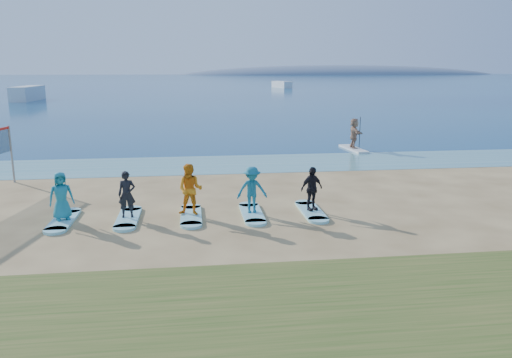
{
  "coord_description": "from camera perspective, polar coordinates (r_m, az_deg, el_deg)",
  "views": [
    {
      "loc": [
        -1.21,
        -15.01,
        4.98
      ],
      "look_at": [
        1.0,
        2.0,
        1.1
      ],
      "focal_mm": 35.0,
      "sensor_mm": 36.0,
      "label": 1
    }
  ],
  "objects": [
    {
      "name": "ground",
      "position": [
        15.86,
        -2.66,
        -5.57
      ],
      "size": [
        600.0,
        600.0,
        0.0
      ],
      "primitive_type": "plane",
      "color": "tan",
      "rests_on": "ground"
    },
    {
      "name": "boat_offshore_b",
      "position": [
        120.84,
        2.96,
        10.37
      ],
      "size": [
        4.04,
        6.94,
        1.56
      ],
      "primitive_type": "cube",
      "rotation": [
        0.0,
        0.0,
        0.3
      ],
      "color": "silver",
      "rests_on": "ground"
    },
    {
      "name": "ocean",
      "position": [
        175.09,
        -7.14,
        11.02
      ],
      "size": [
        600.0,
        600.0,
        0.0
      ],
      "primitive_type": "plane",
      "color": "navy",
      "rests_on": "ground"
    },
    {
      "name": "student_1",
      "position": [
        16.98,
        -14.55,
        -1.71
      ],
      "size": [
        0.58,
        0.4,
        1.55
      ],
      "primitive_type": "imported",
      "rotation": [
        0.0,
        0.0,
        0.05
      ],
      "color": "black",
      "rests_on": "surfboard_1"
    },
    {
      "name": "student_2",
      "position": [
        16.82,
        -7.52,
        -1.2
      ],
      "size": [
        0.98,
        0.84,
        1.74
      ],
      "primitive_type": "imported",
      "rotation": [
        0.0,
        0.0,
        -0.24
      ],
      "color": "orange",
      "rests_on": "surfboard_2"
    },
    {
      "name": "island_ridge",
      "position": [
        329.42,
        9.78,
        11.7
      ],
      "size": [
        220.0,
        56.0,
        18.0
      ],
      "primitive_type": "ellipsoid",
      "color": "slate",
      "rests_on": "ground"
    },
    {
      "name": "shallow_water",
      "position": [
        26.02,
        -4.6,
        1.69
      ],
      "size": [
        600.0,
        600.0,
        0.0
      ],
      "primitive_type": "plane",
      "color": "teal",
      "rests_on": "ground"
    },
    {
      "name": "surfboard_2",
      "position": [
        17.06,
        -7.43,
        -4.18
      ],
      "size": [
        0.7,
        2.2,
        0.09
      ],
      "primitive_type": "cube",
      "color": "#8FD8DD",
      "rests_on": "ground"
    },
    {
      "name": "student_4",
      "position": [
        17.33,
        6.38,
        -1.11
      ],
      "size": [
        0.97,
        0.71,
        1.53
      ],
      "primitive_type": "imported",
      "rotation": [
        0.0,
        0.0,
        0.43
      ],
      "color": "black",
      "rests_on": "surfboard_4"
    },
    {
      "name": "surfboard_4",
      "position": [
        17.54,
        6.31,
        -3.68
      ],
      "size": [
        0.7,
        2.2,
        0.09
      ],
      "primitive_type": "cube",
      "color": "#8FD8DD",
      "rests_on": "ground"
    },
    {
      "name": "surfboard_3",
      "position": [
        17.18,
        -0.46,
        -3.95
      ],
      "size": [
        0.7,
        2.2,
        0.09
      ],
      "primitive_type": "cube",
      "color": "#8FD8DD",
      "rests_on": "ground"
    },
    {
      "name": "paddleboard",
      "position": [
        31.1,
        11.08,
        3.4
      ],
      "size": [
        0.99,
        3.05,
        0.12
      ],
      "primitive_type": "cube",
      "rotation": [
        0.0,
        0.0,
        0.1
      ],
      "color": "silver",
      "rests_on": "ground"
    },
    {
      "name": "student_0",
      "position": [
        17.37,
        -21.38,
        -1.81
      ],
      "size": [
        0.9,
        0.75,
        1.58
      ],
      "primitive_type": "imported",
      "rotation": [
        0.0,
        0.0,
        0.38
      ],
      "color": "teal",
      "rests_on": "surfboard_0"
    },
    {
      "name": "surfboard_1",
      "position": [
        17.2,
        -14.4,
        -4.34
      ],
      "size": [
        0.7,
        2.2,
        0.09
      ],
      "primitive_type": "cube",
      "color": "#8FD8DD",
      "rests_on": "ground"
    },
    {
      "name": "boat_offshore_a",
      "position": [
        82.89,
        -24.58,
        8.16
      ],
      "size": [
        2.69,
        9.15,
        2.1
      ],
      "primitive_type": "cube",
      "rotation": [
        0.0,
        0.0,
        -0.03
      ],
      "color": "silver",
      "rests_on": "ground"
    },
    {
      "name": "paddleboarder",
      "position": [
        30.97,
        11.15,
        5.17
      ],
      "size": [
        0.54,
        1.68,
        1.81
      ],
      "primitive_type": "imported",
      "rotation": [
        0.0,
        0.0,
        1.57
      ],
      "color": "tan",
      "rests_on": "paddleboard"
    },
    {
      "name": "surfboard_0",
      "position": [
        17.58,
        -21.16,
        -4.44
      ],
      "size": [
        0.7,
        2.2,
        0.09
      ],
      "primitive_type": "cube",
      "color": "#8FD8DD",
      "rests_on": "ground"
    },
    {
      "name": "student_3",
      "position": [
        16.95,
        -0.47,
        -1.24
      ],
      "size": [
        1.04,
        0.62,
        1.59
      ],
      "primitive_type": "imported",
      "rotation": [
        0.0,
        0.0,
        0.03
      ],
      "color": "#1B6B83",
      "rests_on": "surfboard_3"
    }
  ]
}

